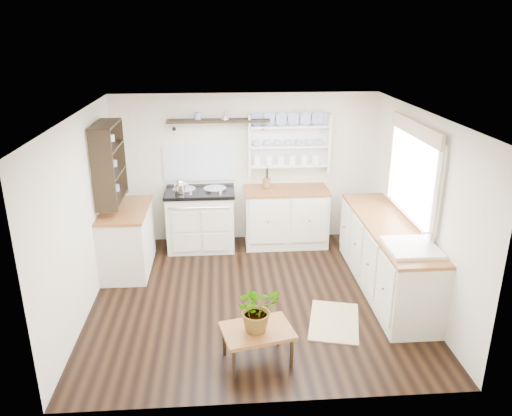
# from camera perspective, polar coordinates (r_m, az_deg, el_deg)

# --- Properties ---
(floor) EXTENTS (4.00, 3.80, 0.01)m
(floor) POSITION_cam_1_polar(r_m,az_deg,el_deg) (6.42, -0.19, -10.05)
(floor) COLOR black
(floor) RESTS_ON ground
(wall_back) EXTENTS (4.00, 0.02, 2.30)m
(wall_back) POSITION_cam_1_polar(r_m,az_deg,el_deg) (7.73, -1.19, 4.54)
(wall_back) COLOR beige
(wall_back) RESTS_ON ground
(wall_right) EXTENTS (0.02, 3.80, 2.30)m
(wall_right) POSITION_cam_1_polar(r_m,az_deg,el_deg) (6.37, 18.04, 0.10)
(wall_right) COLOR beige
(wall_right) RESTS_ON ground
(wall_left) EXTENTS (0.02, 3.80, 2.30)m
(wall_left) POSITION_cam_1_polar(r_m,az_deg,el_deg) (6.13, -19.21, -0.84)
(wall_left) COLOR beige
(wall_left) RESTS_ON ground
(ceiling) EXTENTS (4.00, 3.80, 0.01)m
(ceiling) POSITION_cam_1_polar(r_m,az_deg,el_deg) (5.63, -0.22, 10.66)
(ceiling) COLOR white
(ceiling) RESTS_ON wall_back
(window) EXTENTS (0.08, 1.55, 1.22)m
(window) POSITION_cam_1_polar(r_m,az_deg,el_deg) (6.37, 17.52, 4.05)
(window) COLOR white
(window) RESTS_ON wall_right
(aga_cooker) EXTENTS (1.03, 0.72, 0.95)m
(aga_cooker) POSITION_cam_1_polar(r_m,az_deg,el_deg) (7.63, -6.33, -1.20)
(aga_cooker) COLOR beige
(aga_cooker) RESTS_ON floor
(back_cabinets) EXTENTS (1.27, 0.63, 0.90)m
(back_cabinets) POSITION_cam_1_polar(r_m,az_deg,el_deg) (7.71, 3.42, -0.92)
(back_cabinets) COLOR beige
(back_cabinets) RESTS_ON floor
(right_cabinets) EXTENTS (0.62, 2.43, 0.90)m
(right_cabinets) POSITION_cam_1_polar(r_m,az_deg,el_deg) (6.61, 14.66, -5.30)
(right_cabinets) COLOR beige
(right_cabinets) RESTS_ON floor
(belfast_sink) EXTENTS (0.55, 0.60, 0.45)m
(belfast_sink) POSITION_cam_1_polar(r_m,az_deg,el_deg) (5.84, 17.23, -5.39)
(belfast_sink) COLOR white
(belfast_sink) RESTS_ON right_cabinets
(left_cabinets) EXTENTS (0.62, 1.13, 0.90)m
(left_cabinets) POSITION_cam_1_polar(r_m,az_deg,el_deg) (7.13, -14.51, -3.39)
(left_cabinets) COLOR beige
(left_cabinets) RESTS_ON floor
(plate_rack) EXTENTS (1.20, 0.22, 0.90)m
(plate_rack) POSITION_cam_1_polar(r_m,az_deg,el_deg) (7.66, 3.71, 7.47)
(plate_rack) COLOR white
(plate_rack) RESTS_ON wall_back
(high_shelf) EXTENTS (1.50, 0.29, 0.16)m
(high_shelf) POSITION_cam_1_polar(r_m,az_deg,el_deg) (7.43, -4.31, 9.85)
(high_shelf) COLOR black
(high_shelf) RESTS_ON wall_back
(left_shelving) EXTENTS (0.28, 0.80, 1.05)m
(left_shelving) POSITION_cam_1_polar(r_m,az_deg,el_deg) (6.81, -16.47, 5.04)
(left_shelving) COLOR black
(left_shelving) RESTS_ON wall_left
(kettle) EXTENTS (0.16, 0.16, 0.20)m
(kettle) POSITION_cam_1_polar(r_m,az_deg,el_deg) (7.35, -8.70, 2.50)
(kettle) COLOR silver
(kettle) RESTS_ON aga_cooker
(utensil_crock) EXTENTS (0.12, 0.12, 0.14)m
(utensil_crock) POSITION_cam_1_polar(r_m,az_deg,el_deg) (7.59, 1.20, 2.88)
(utensil_crock) COLOR brown
(utensil_crock) RESTS_ON back_cabinets
(center_table) EXTENTS (0.78, 0.63, 0.38)m
(center_table) POSITION_cam_1_polar(r_m,az_deg,el_deg) (5.14, 0.14, -14.11)
(center_table) COLOR brown
(center_table) RESTS_ON floor
(potted_plant) EXTENTS (0.53, 0.49, 0.48)m
(potted_plant) POSITION_cam_1_polar(r_m,az_deg,el_deg) (4.99, 0.15, -11.40)
(potted_plant) COLOR #3F7233
(potted_plant) RESTS_ON center_table
(floor_rug) EXTENTS (0.74, 0.96, 0.02)m
(floor_rug) POSITION_cam_1_polar(r_m,az_deg,el_deg) (5.98, 8.92, -12.69)
(floor_rug) COLOR #928455
(floor_rug) RESTS_ON floor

